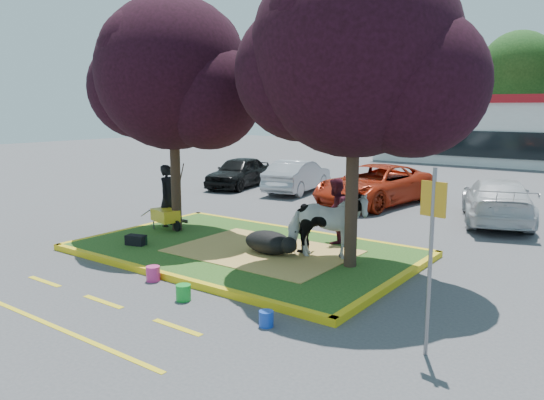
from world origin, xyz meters
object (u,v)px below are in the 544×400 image
Objects in this scene: bucket_green at (183,293)px; car_black at (239,172)px; bucket_blue at (266,319)px; bucket_pink at (153,274)px; car_silver at (298,176)px; wheelbarrow at (166,216)px; cow at (327,225)px; handler at (168,195)px; calf at (269,242)px; sign_post at (431,240)px.

bucket_green is 14.55m from car_black.
bucket_green is 2.01m from bucket_blue.
bucket_pink is 0.07× the size of car_silver.
wheelbarrow is 5.03× the size of bucket_green.
bucket_blue is at bearing -59.92° from car_black.
bucket_blue is 15.83m from car_black.
wheelbarrow reaches higher than bucket_green.
bucket_green is 0.07× the size of car_silver.
wheelbarrow is (-5.30, -0.11, -0.41)m from cow.
handler is at bearing 87.02° from car_silver.
wheelbarrow is (-3.96, 0.33, 0.12)m from calf.
sign_post is at bearing 12.77° from bucket_blue.
wheelbarrow is 7.22m from bucket_blue.
car_silver is at bearing 15.08° from cow.
wheelbarrow is 0.37× the size of car_silver.
bucket_pink is (3.23, -3.45, -0.90)m from handler.
handler is 6.80× the size of bucket_blue.
calf is 5.68m from sign_post.
handler reaches higher than bucket_pink.
car_black is at bearing 122.64° from calf.
handler is 5.91× the size of bucket_green.
calf is at bearing 9.77° from wheelbarrow.
bucket_green is at bearing -24.63° from wheelbarrow.
bucket_blue is 0.07× the size of car_black.
handler is 4.81m from bucket_pink.
bucket_pink is 13.44m from car_black.
bucket_pink is at bearing 162.13° from bucket_green.
cow is at bearing 74.20° from bucket_green.
car_black is at bearing 27.13° from cow.
car_black reaches higher than bucket_blue.
car_black is at bearing 15.34° from handler.
car_black reaches higher than car_silver.
wheelbarrow is 9.38m from sign_post.
sign_post is (4.87, -2.62, 1.33)m from calf.
bucket_green is 0.07× the size of car_black.
bucket_green is at bearing 178.89° from bucket_blue.
bucket_blue is at bearing 173.23° from cow.
car_silver is (2.95, 0.44, -0.00)m from car_black.
cow is 10.86m from car_silver.
wheelbarrow is at bearing 69.24° from cow.
sign_post is 4.85m from bucket_green.
calf is 0.71× the size of handler.
cow is 6.07× the size of bucket_pink.
sign_post is (9.12, -3.35, 0.70)m from handler.
cow is 5.61m from handler.
wheelbarrow is at bearing 133.82° from bucket_pink.
wheelbarrow is 5.79× the size of bucket_blue.
bucket_blue is (6.29, -3.53, -0.42)m from wheelbarrow.
wheelbarrow reaches higher than calf.
calf reaches higher than bucket_pink.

